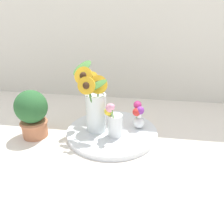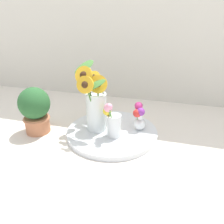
% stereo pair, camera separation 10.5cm
% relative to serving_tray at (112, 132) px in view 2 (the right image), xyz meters
% --- Properties ---
extents(ground_plane, '(6.00, 6.00, 0.00)m').
position_rel_serving_tray_xyz_m(ground_plane, '(0.03, -0.08, -0.01)').
color(ground_plane, silver).
extents(serving_tray, '(0.45, 0.45, 0.02)m').
position_rel_serving_tray_xyz_m(serving_tray, '(0.00, 0.00, 0.00)').
color(serving_tray, silver).
rests_on(serving_tray, ground_plane).
extents(mason_jar_sunflowers, '(0.19, 0.21, 0.34)m').
position_rel_serving_tray_xyz_m(mason_jar_sunflowers, '(-0.08, -0.01, 0.15)').
color(mason_jar_sunflowers, silver).
rests_on(mason_jar_sunflowers, serving_tray).
extents(vase_small_center, '(0.08, 0.09, 0.18)m').
position_rel_serving_tray_xyz_m(vase_small_center, '(0.02, -0.05, 0.09)').
color(vase_small_center, white).
rests_on(vase_small_center, serving_tray).
extents(vase_bulb_right, '(0.06, 0.07, 0.14)m').
position_rel_serving_tray_xyz_m(vase_bulb_right, '(0.13, 0.05, 0.08)').
color(vase_bulb_right, white).
rests_on(vase_bulb_right, serving_tray).
extents(potted_plant, '(0.15, 0.15, 0.24)m').
position_rel_serving_tray_xyz_m(potted_plant, '(-0.38, -0.07, 0.11)').
color(potted_plant, '#B7704C').
rests_on(potted_plant, ground_plane).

